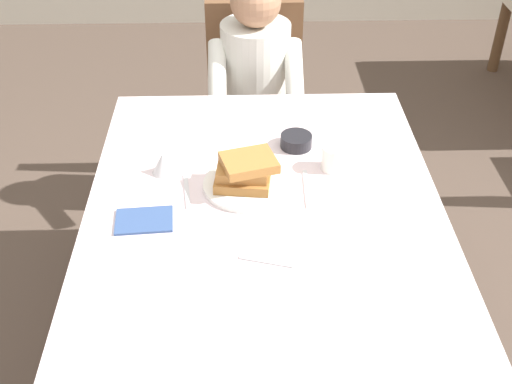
% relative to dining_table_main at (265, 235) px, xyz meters
% --- Properties ---
extents(ground_plane, '(14.00, 14.00, 0.00)m').
position_rel_dining_table_main_xyz_m(ground_plane, '(0.00, 0.00, -0.65)').
color(ground_plane, brown).
extents(dining_table_main, '(1.12, 1.52, 0.74)m').
position_rel_dining_table_main_xyz_m(dining_table_main, '(0.00, 0.00, 0.00)').
color(dining_table_main, silver).
rests_on(dining_table_main, ground).
extents(chair_diner, '(0.44, 0.45, 0.93)m').
position_rel_dining_table_main_xyz_m(chair_diner, '(-0.00, 1.17, -0.12)').
color(chair_diner, brown).
rests_on(chair_diner, ground).
extents(diner_person, '(0.40, 0.43, 1.12)m').
position_rel_dining_table_main_xyz_m(diner_person, '(-0.00, 1.01, 0.02)').
color(diner_person, silver).
rests_on(diner_person, ground).
extents(plate_breakfast, '(0.28, 0.28, 0.02)m').
position_rel_dining_table_main_xyz_m(plate_breakfast, '(-0.05, 0.14, 0.10)').
color(plate_breakfast, white).
rests_on(plate_breakfast, dining_table_main).
extents(breakfast_stack, '(0.21, 0.17, 0.10)m').
position_rel_dining_table_main_xyz_m(breakfast_stack, '(-0.06, 0.13, 0.15)').
color(breakfast_stack, '#A36B33').
rests_on(breakfast_stack, plate_breakfast).
extents(cup_coffee, '(0.11, 0.08, 0.08)m').
position_rel_dining_table_main_xyz_m(cup_coffee, '(0.23, 0.23, 0.13)').
color(cup_coffee, white).
rests_on(cup_coffee, dining_table_main).
extents(bowl_butter, '(0.11, 0.11, 0.04)m').
position_rel_dining_table_main_xyz_m(bowl_butter, '(0.12, 0.37, 0.11)').
color(bowl_butter, black).
rests_on(bowl_butter, dining_table_main).
extents(syrup_pitcher, '(0.08, 0.08, 0.07)m').
position_rel_dining_table_main_xyz_m(syrup_pitcher, '(-0.32, 0.22, 0.13)').
color(syrup_pitcher, silver).
rests_on(syrup_pitcher, dining_table_main).
extents(fork_left_of_plate, '(0.03, 0.18, 0.00)m').
position_rel_dining_table_main_xyz_m(fork_left_of_plate, '(-0.24, 0.12, 0.09)').
color(fork_left_of_plate, silver).
rests_on(fork_left_of_plate, dining_table_main).
extents(knife_right_of_plate, '(0.02, 0.20, 0.00)m').
position_rel_dining_table_main_xyz_m(knife_right_of_plate, '(0.14, 0.12, 0.09)').
color(knife_right_of_plate, silver).
rests_on(knife_right_of_plate, dining_table_main).
extents(spoon_near_edge, '(0.15, 0.05, 0.00)m').
position_rel_dining_table_main_xyz_m(spoon_near_edge, '(-0.01, -0.22, 0.09)').
color(spoon_near_edge, silver).
rests_on(spoon_near_edge, dining_table_main).
extents(napkin_folded, '(0.18, 0.13, 0.01)m').
position_rel_dining_table_main_xyz_m(napkin_folded, '(-0.36, -0.03, 0.09)').
color(napkin_folded, '#334C7F').
rests_on(napkin_folded, dining_table_main).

